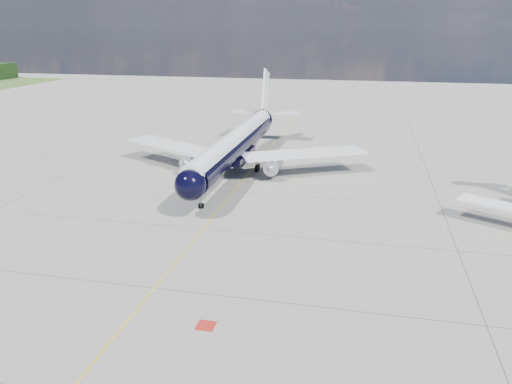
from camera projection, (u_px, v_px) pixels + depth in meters
ground at (241, 182)px, 80.53m from camera, size 320.00×320.00×0.00m
taxiway_centerline at (234, 192)px, 75.90m from camera, size 0.16×160.00×0.01m
red_marking at (206, 326)px, 42.12m from camera, size 1.60×1.60×0.01m
main_airliner at (237, 143)px, 85.62m from camera, size 44.23×53.71×15.54m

